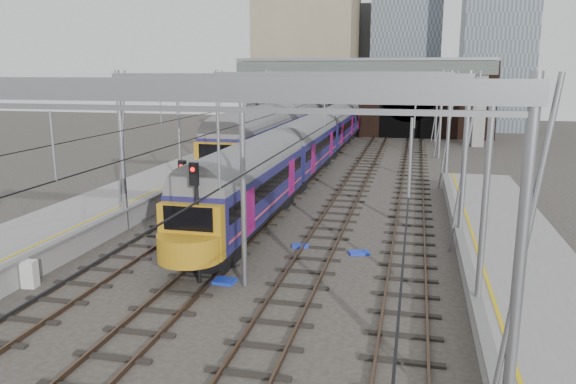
% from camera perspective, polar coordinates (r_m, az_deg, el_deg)
% --- Properties ---
extents(ground, '(160.00, 160.00, 0.00)m').
position_cam_1_polar(ground, '(19.95, -6.14, -11.43)').
color(ground, '#38332D').
rests_on(ground, ground).
extents(platform_left, '(4.32, 55.00, 1.12)m').
position_cam_1_polar(platform_left, '(26.64, -25.59, -5.19)').
color(platform_left, gray).
rests_on(platform_left, ground).
extents(platform_right, '(4.32, 47.00, 1.12)m').
position_cam_1_polar(platform_right, '(17.88, 25.56, -13.62)').
color(platform_right, gray).
rests_on(platform_right, ground).
extents(tracks, '(14.40, 80.00, 0.22)m').
position_cam_1_polar(tracks, '(33.76, 2.13, -1.38)').
color(tracks, '#4C3828').
rests_on(tracks, ground).
extents(overhead_line, '(16.80, 80.00, 8.00)m').
position_cam_1_polar(overhead_line, '(39.22, 4.01, 10.18)').
color(overhead_line, gray).
rests_on(overhead_line, ground).
extents(retaining_wall, '(28.00, 2.75, 9.00)m').
position_cam_1_polar(retaining_wall, '(69.42, 9.11, 9.13)').
color(retaining_wall, black).
rests_on(retaining_wall, ground).
extents(overbridge, '(28.00, 3.00, 9.25)m').
position_cam_1_polar(overbridge, '(63.52, 7.54, 11.55)').
color(overbridge, gray).
rests_on(overbridge, ground).
extents(city_skyline, '(37.50, 27.50, 60.00)m').
position_cam_1_polar(city_skyline, '(88.24, 11.19, 18.01)').
color(city_skyline, tan).
rests_on(city_skyline, ground).
extents(train_main, '(2.62, 60.66, 4.57)m').
position_cam_1_polar(train_main, '(50.06, 3.53, 5.84)').
color(train_main, black).
rests_on(train_main, ground).
extents(train_second, '(3.12, 72.00, 5.26)m').
position_cam_1_polar(train_second, '(70.07, 2.94, 7.95)').
color(train_second, black).
rests_on(train_second, ground).
extents(signal_near_left, '(0.36, 0.45, 4.50)m').
position_cam_1_polar(signal_near_left, '(23.09, -10.43, -0.76)').
color(signal_near_left, black).
rests_on(signal_near_left, ground).
extents(signal_near_centre, '(0.37, 0.46, 4.71)m').
position_cam_1_polar(signal_near_centre, '(21.13, -9.29, -1.61)').
color(signal_near_centre, black).
rests_on(signal_near_centre, ground).
extents(relay_cabinet, '(0.57, 0.49, 1.04)m').
position_cam_1_polar(relay_cabinet, '(23.35, -24.77, -7.57)').
color(relay_cabinet, silver).
rests_on(relay_cabinet, ground).
extents(equip_cover_a, '(1.00, 0.74, 0.11)m').
position_cam_1_polar(equip_cover_a, '(22.00, -6.64, -8.97)').
color(equip_cover_a, '#1B36CE').
rests_on(equip_cover_a, ground).
extents(equip_cover_b, '(0.86, 0.69, 0.09)m').
position_cam_1_polar(equip_cover_b, '(26.06, 1.28, -5.49)').
color(equip_cover_b, '#1B36CE').
rests_on(equip_cover_b, ground).
extents(equip_cover_c, '(1.04, 0.88, 0.10)m').
position_cam_1_polar(equip_cover_c, '(25.27, 7.22, -6.14)').
color(equip_cover_c, '#1B36CE').
rests_on(equip_cover_c, ground).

